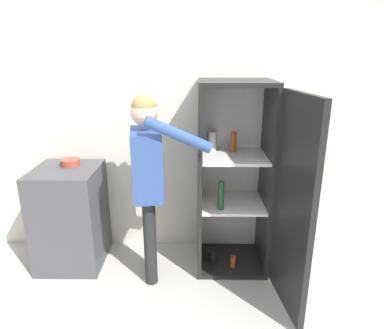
# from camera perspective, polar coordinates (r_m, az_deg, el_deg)

# --- Properties ---
(ground_plane) EXTENTS (12.00, 12.00, 0.00)m
(ground_plane) POSITION_cam_1_polar(r_m,az_deg,el_deg) (2.93, -0.41, -22.66)
(ground_plane) COLOR beige
(wall_back) EXTENTS (7.00, 0.06, 2.55)m
(wall_back) POSITION_cam_1_polar(r_m,az_deg,el_deg) (3.27, -0.14, 6.77)
(wall_back) COLOR silver
(wall_back) RESTS_ON ground_plane
(refrigerator) EXTENTS (0.75, 1.21, 1.71)m
(refrigerator) POSITION_cam_1_polar(r_m,az_deg,el_deg) (3.00, 8.69, -2.96)
(refrigerator) COLOR black
(refrigerator) RESTS_ON ground_plane
(person) EXTENTS (0.68, 0.55, 1.62)m
(person) POSITION_cam_1_polar(r_m,az_deg,el_deg) (2.80, -7.37, -0.56)
(person) COLOR #262628
(person) RESTS_ON ground_plane
(counter) EXTENTS (0.57, 0.59, 0.94)m
(counter) POSITION_cam_1_polar(r_m,az_deg,el_deg) (3.41, -19.58, -8.17)
(counter) COLOR #4C4C51
(counter) RESTS_ON ground_plane
(bowl) EXTENTS (0.17, 0.17, 0.06)m
(bowl) POSITION_cam_1_polar(r_m,az_deg,el_deg) (3.31, -19.62, 0.35)
(bowl) COLOR #B24738
(bowl) RESTS_ON counter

